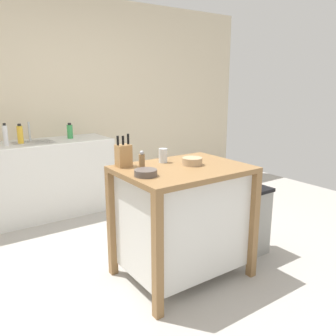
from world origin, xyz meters
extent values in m
plane|color=#ADA8A0|center=(0.00, 0.00, 0.00)|extent=(6.91, 6.91, 0.00)
cube|color=beige|center=(0.00, 2.28, 1.30)|extent=(5.91, 0.10, 2.60)
cube|color=olive|center=(0.23, -0.08, 0.90)|extent=(0.98, 0.74, 0.04)
cube|color=silver|center=(0.23, -0.08, 0.49)|extent=(0.88, 0.64, 0.78)
cube|color=olive|center=(-0.23, -0.42, 0.44)|extent=(0.06, 0.06, 0.88)
cube|color=olive|center=(0.68, -0.42, 0.44)|extent=(0.06, 0.06, 0.88)
cube|color=olive|center=(-0.23, 0.25, 0.44)|extent=(0.06, 0.06, 0.88)
cube|color=olive|center=(0.68, 0.25, 0.44)|extent=(0.06, 0.06, 0.88)
cube|color=#AD7F4C|center=(-0.14, 0.18, 1.00)|extent=(0.11, 0.09, 0.17)
cylinder|color=black|center=(-0.19, 0.18, 1.13)|extent=(0.02, 0.02, 0.07)
cylinder|color=black|center=(-0.14, 0.18, 1.12)|extent=(0.02, 0.02, 0.07)
cylinder|color=black|center=(-0.10, 0.18, 1.13)|extent=(0.02, 0.02, 0.08)
cylinder|color=tan|center=(0.33, -0.07, 0.95)|extent=(0.16, 0.16, 0.06)
cylinder|color=brown|center=(0.33, -0.07, 0.97)|extent=(0.13, 0.13, 0.01)
cylinder|color=#564C47|center=(-0.15, -0.15, 0.94)|extent=(0.16, 0.16, 0.05)
cylinder|color=#342D2A|center=(-0.15, -0.15, 0.96)|extent=(0.13, 0.13, 0.01)
cylinder|color=silver|center=(0.19, 0.13, 0.98)|extent=(0.07, 0.07, 0.11)
cylinder|color=olive|center=(-0.10, -0.03, 0.98)|extent=(0.04, 0.04, 0.13)
sphere|color=#99999E|center=(-0.10, -0.03, 1.06)|extent=(0.03, 0.03, 0.03)
cube|color=gray|center=(0.95, -0.13, 0.30)|extent=(0.34, 0.26, 0.60)
cube|color=black|center=(0.95, -0.13, 0.61)|extent=(0.36, 0.28, 0.03)
cube|color=silver|center=(-0.38, 1.93, 0.44)|extent=(1.74, 0.60, 0.89)
cube|color=silver|center=(-0.38, 1.91, 0.87)|extent=(0.44, 0.36, 0.03)
cylinder|color=#B7BCC1|center=(-0.38, 2.07, 1.00)|extent=(0.02, 0.02, 0.22)
cylinder|color=yellow|center=(-0.51, 1.94, 0.99)|extent=(0.06, 0.06, 0.20)
cylinder|color=black|center=(-0.51, 1.94, 1.10)|extent=(0.04, 0.04, 0.02)
cylinder|color=green|center=(0.06, 1.96, 0.97)|extent=(0.07, 0.07, 0.16)
cylinder|color=black|center=(0.06, 1.96, 1.06)|extent=(0.04, 0.04, 0.02)
cylinder|color=white|center=(-0.67, 1.90, 1.00)|extent=(0.05, 0.05, 0.22)
cylinder|color=black|center=(-0.67, 1.90, 1.12)|extent=(0.03, 0.03, 0.02)
camera|label=1|loc=(-1.35, -2.14, 1.55)|focal=37.02mm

